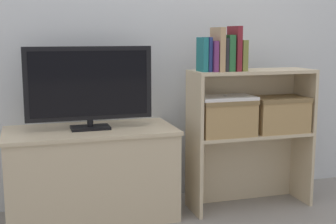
{
  "coord_description": "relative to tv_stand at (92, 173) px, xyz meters",
  "views": [
    {
      "loc": [
        -0.78,
        -2.41,
        1.07
      ],
      "look_at": [
        0.0,
        0.13,
        0.62
      ],
      "focal_mm": 50.0,
      "sensor_mm": 36.0,
      "label": 1
    }
  ],
  "objects": [
    {
      "name": "bookshelf_upper_tier",
      "position": [
        0.97,
        -0.05,
        0.45
      ],
      "size": [
        0.76,
        0.26,
        0.39
      ],
      "color": "#CCB793",
      "rests_on": "bookshelf_lower_tier"
    },
    {
      "name": "storage_basket_right",
      "position": [
        1.15,
        -0.11,
        0.32
      ],
      "size": [
        0.34,
        0.23,
        0.22
      ],
      "color": "tan",
      "rests_on": "bookshelf_lower_tier"
    },
    {
      "name": "book_plum",
      "position": [
        0.69,
        -0.12,
        0.68
      ],
      "size": [
        0.03,
        0.16,
        0.17
      ],
      "color": "#6B2D66",
      "rests_on": "bookshelf_upper_tier"
    },
    {
      "name": "tv_stand",
      "position": [
        0.0,
        0.0,
        0.0
      ],
      "size": [
        0.97,
        0.48,
        0.53
      ],
      "color": "#CCB793",
      "rests_on": "ground_plane"
    },
    {
      "name": "book_tan",
      "position": [
        0.73,
        -0.12,
        0.72
      ],
      "size": [
        0.03,
        0.16,
        0.25
      ],
      "color": "tan",
      "rests_on": "bookshelf_upper_tier"
    },
    {
      "name": "bookshelf_lower_tier",
      "position": [
        0.97,
        -0.04,
        0.02
      ],
      "size": [
        0.76,
        0.26,
        0.47
      ],
      "color": "#CCB793",
      "rests_on": "ground_plane"
    },
    {
      "name": "storage_basket_left",
      "position": [
        0.79,
        -0.11,
        0.32
      ],
      "size": [
        0.34,
        0.23,
        0.22
      ],
      "color": "tan",
      "rests_on": "bookshelf_lower_tier"
    },
    {
      "name": "book_forest",
      "position": [
        0.79,
        -0.12,
        0.69
      ],
      "size": [
        0.04,
        0.14,
        0.21
      ],
      "color": "#286638",
      "rests_on": "bookshelf_upper_tier"
    },
    {
      "name": "book_olive",
      "position": [
        0.87,
        -0.12,
        0.68
      ],
      "size": [
        0.03,
        0.15,
        0.18
      ],
      "color": "olive",
      "rests_on": "bookshelf_upper_tier"
    },
    {
      "name": "wall_back",
      "position": [
        0.44,
        0.26,
        0.93
      ],
      "size": [
        10.0,
        0.05,
        2.4
      ],
      "color": "silver",
      "rests_on": "ground_plane"
    },
    {
      "name": "book_navy",
      "position": [
        0.66,
        -0.12,
        0.69
      ],
      "size": [
        0.02,
        0.12,
        0.2
      ],
      "color": "navy",
      "rests_on": "bookshelf_upper_tier"
    },
    {
      "name": "book_teal",
      "position": [
        0.63,
        -0.12,
        0.69
      ],
      "size": [
        0.03,
        0.12,
        0.19
      ],
      "color": "#1E7075",
      "rests_on": "bookshelf_upper_tier"
    },
    {
      "name": "ground_plane",
      "position": [
        0.44,
        -0.23,
        -0.27
      ],
      "size": [
        16.0,
        16.0,
        0.0
      ],
      "primitive_type": "plane",
      "color": "gray"
    },
    {
      "name": "tv",
      "position": [
        0.0,
        -0.0,
        0.52
      ],
      "size": [
        0.72,
        0.14,
        0.47
      ],
      "color": "black",
      "rests_on": "tv_stand"
    },
    {
      "name": "book_charcoal",
      "position": [
        0.76,
        -0.12,
        0.69
      ],
      "size": [
        0.02,
        0.15,
        0.19
      ],
      "color": "#232328",
      "rests_on": "bookshelf_upper_tier"
    },
    {
      "name": "laptop",
      "position": [
        0.79,
        -0.11,
        0.43
      ],
      "size": [
        0.34,
        0.21,
        0.02
      ],
      "color": "white",
      "rests_on": "storage_basket_left"
    },
    {
      "name": "book_maroon",
      "position": [
        0.83,
        -0.12,
        0.72
      ],
      "size": [
        0.03,
        0.16,
        0.26
      ],
      "color": "maroon",
      "rests_on": "bookshelf_upper_tier"
    }
  ]
}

